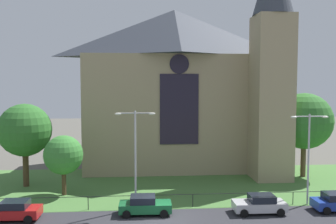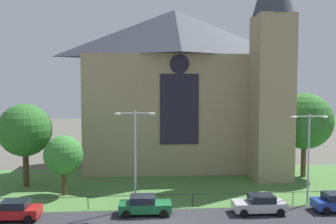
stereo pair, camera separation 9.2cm
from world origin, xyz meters
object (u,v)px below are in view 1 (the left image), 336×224
(tree_left_near, at_px, (63,155))
(church_building, at_px, (181,86))
(streetlamp_near, at_px, (135,147))
(parked_car_red, at_px, (13,210))
(tree_left_far, at_px, (25,130))
(parked_car_silver, at_px, (260,204))
(tree_right_far, at_px, (304,121))
(streetlamp_far, at_px, (309,147))
(parked_car_green, at_px, (145,205))

(tree_left_near, bearing_deg, church_building, 43.62)
(streetlamp_near, relative_size, parked_car_red, 1.95)
(tree_left_far, xyz_separation_m, parked_car_red, (1.91, -9.83, -5.07))
(tree_left_near, distance_m, parked_car_silver, 18.36)
(tree_right_far, xyz_separation_m, streetlamp_far, (-4.01, -9.74, -1.28))
(tree_left_near, bearing_deg, parked_car_red, -112.20)
(tree_right_far, distance_m, parked_car_red, 31.22)
(streetlamp_near, xyz_separation_m, parked_car_silver, (10.10, -1.83, -4.53))
(church_building, xyz_separation_m, parked_car_green, (-4.91, -17.82, -9.53))
(streetlamp_near, bearing_deg, streetlamp_far, 0.00)
(streetlamp_far, height_order, parked_car_red, streetlamp_far)
(tree_left_far, distance_m, parked_car_silver, 24.12)
(tree_right_far, xyz_separation_m, tree_left_near, (-25.82, -5.19, -2.52))
(parked_car_green, relative_size, parked_car_silver, 1.00)
(church_building, relative_size, parked_car_silver, 6.15)
(streetlamp_near, height_order, parked_car_green, streetlamp_near)
(tree_left_near, xyz_separation_m, streetlamp_near, (6.83, -4.55, 1.44))
(streetlamp_near, bearing_deg, tree_left_near, 146.31)
(church_building, height_order, streetlamp_far, church_building)
(tree_left_near, distance_m, streetlamp_near, 8.33)
(tree_right_far, relative_size, parked_car_green, 2.25)
(streetlamp_far, bearing_deg, parked_car_red, -175.64)
(streetlamp_far, bearing_deg, church_building, 119.58)
(tree_left_near, xyz_separation_m, parked_car_green, (7.57, -5.93, -3.09))
(tree_right_far, relative_size, streetlamp_near, 1.15)
(tree_left_near, bearing_deg, streetlamp_near, -33.69)
(streetlamp_far, relative_size, parked_car_green, 1.87)
(streetlamp_near, distance_m, parked_car_silver, 11.22)
(tree_left_far, height_order, streetlamp_far, tree_left_far)
(tree_left_near, relative_size, parked_car_silver, 1.35)
(tree_left_far, xyz_separation_m, tree_left_near, (4.52, -3.42, -1.98))
(tree_left_far, distance_m, streetlamp_near, 13.88)
(tree_right_far, relative_size, parked_car_silver, 2.26)
(church_building, distance_m, tree_left_near, 18.40)
(streetlamp_near, height_order, streetlamp_far, streetlamp_near)
(streetlamp_far, bearing_deg, tree_right_far, 67.61)
(tree_right_far, distance_m, streetlamp_far, 10.61)
(tree_left_far, bearing_deg, parked_car_silver, -24.55)
(tree_right_far, height_order, streetlamp_near, tree_right_far)
(tree_right_far, height_order, tree_left_near, tree_right_far)
(tree_right_far, xyz_separation_m, streetlamp_near, (-18.99, -9.74, -1.08))
(streetlamp_far, bearing_deg, parked_car_silver, -159.41)
(tree_right_far, height_order, parked_car_green, tree_right_far)
(parked_car_red, bearing_deg, parked_car_green, -175.62)
(tree_left_far, height_order, parked_car_green, tree_left_far)
(streetlamp_far, bearing_deg, parked_car_green, -174.48)
(streetlamp_far, height_order, parked_car_silver, streetlamp_far)
(tree_left_far, xyz_separation_m, tree_right_far, (30.34, 1.77, 0.54))
(tree_right_far, bearing_deg, church_building, 153.34)
(tree_right_far, relative_size, streetlamp_far, 1.20)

